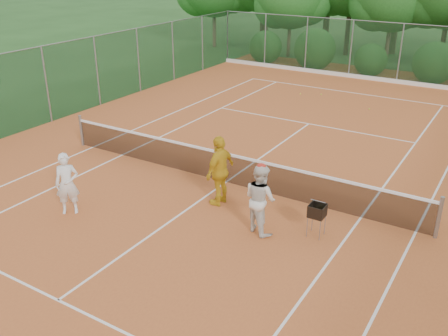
{
  "coord_description": "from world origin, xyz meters",
  "views": [
    {
      "loc": [
        6.99,
        -11.49,
        6.41
      ],
      "look_at": [
        0.68,
        -1.2,
        1.1
      ],
      "focal_mm": 40.0,
      "sensor_mm": 36.0,
      "label": 1
    }
  ],
  "objects_px": {
    "player_yellow": "(220,170)",
    "ball_hopper": "(317,211)",
    "player_center_grp": "(260,198)",
    "player_white": "(67,184)"
  },
  "relations": [
    {
      "from": "player_center_grp",
      "to": "player_yellow",
      "type": "xyz_separation_m",
      "value": [
        -1.6,
        0.74,
        0.08
      ]
    },
    {
      "from": "player_center_grp",
      "to": "player_yellow",
      "type": "bearing_deg",
      "value": 155.23
    },
    {
      "from": "player_yellow",
      "to": "ball_hopper",
      "type": "height_order",
      "value": "player_yellow"
    },
    {
      "from": "ball_hopper",
      "to": "player_yellow",
      "type": "bearing_deg",
      "value": 174.69
    },
    {
      "from": "player_center_grp",
      "to": "ball_hopper",
      "type": "xyz_separation_m",
      "value": [
        1.27,
        0.51,
        -0.23
      ]
    },
    {
      "from": "player_white",
      "to": "player_yellow",
      "type": "relative_size",
      "value": 0.85
    },
    {
      "from": "player_center_grp",
      "to": "player_white",
      "type": "bearing_deg",
      "value": -159.39
    },
    {
      "from": "player_white",
      "to": "ball_hopper",
      "type": "height_order",
      "value": "player_white"
    },
    {
      "from": "player_white",
      "to": "ball_hopper",
      "type": "relative_size",
      "value": 1.98
    },
    {
      "from": "player_white",
      "to": "player_yellow",
      "type": "xyz_separation_m",
      "value": [
        3.1,
        2.51,
        0.14
      ]
    }
  ]
}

